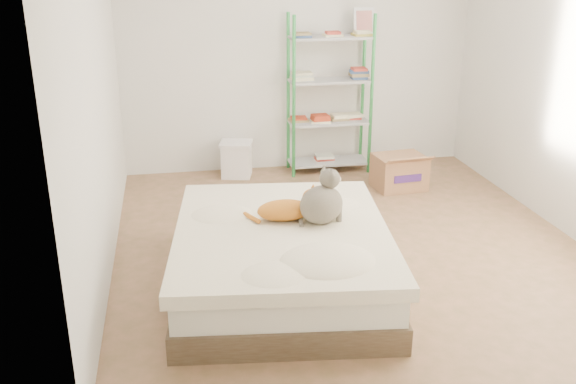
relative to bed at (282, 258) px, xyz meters
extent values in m
cube|color=#A97759|center=(0.67, 0.67, -0.24)|extent=(3.80, 4.20, 0.01)
cube|color=white|center=(0.67, 2.77, 1.06)|extent=(3.80, 0.01, 2.60)
cube|color=white|center=(0.67, -1.43, 1.06)|extent=(3.80, 0.01, 2.60)
cube|color=white|center=(-1.23, 0.67, 1.06)|extent=(0.01, 4.20, 2.60)
cube|color=white|center=(2.57, 0.67, 1.06)|extent=(0.01, 4.20, 2.60)
cube|color=brown|center=(0.00, 0.00, -0.15)|extent=(1.66, 1.97, 0.18)
cube|color=white|center=(0.00, 0.00, 0.04)|extent=(1.61, 1.91, 0.20)
cube|color=white|center=(0.00, 0.00, 0.19)|extent=(1.69, 2.01, 0.09)
cylinder|color=green|center=(0.55, 2.39, 0.61)|extent=(0.04, 0.04, 1.70)
cylinder|color=green|center=(0.55, 2.71, 0.61)|extent=(0.04, 0.04, 1.70)
cylinder|color=green|center=(1.39, 2.39, 0.61)|extent=(0.04, 0.04, 1.70)
cylinder|color=green|center=(1.39, 2.71, 0.61)|extent=(0.04, 0.04, 1.70)
cube|color=#AEAEAE|center=(0.97, 2.55, -0.14)|extent=(0.86, 0.34, 0.02)
cube|color=#AEAEAE|center=(0.97, 2.55, 0.31)|extent=(0.86, 0.34, 0.02)
cube|color=#AEAEAE|center=(0.97, 2.55, 0.76)|extent=(0.86, 0.34, 0.02)
cube|color=#AEAEAE|center=(0.97, 2.55, 1.21)|extent=(0.86, 0.34, 0.02)
cube|color=#B0361B|center=(0.97, 2.55, -0.08)|extent=(0.20, 0.16, 0.09)
cube|color=#B0361B|center=(0.67, 2.55, 0.37)|extent=(0.20, 0.16, 0.09)
cube|color=#B0361B|center=(0.87, 2.55, 0.37)|extent=(0.20, 0.16, 0.09)
cube|color=#B0361B|center=(1.07, 2.55, 0.37)|extent=(0.20, 0.16, 0.09)
cube|color=#B0361B|center=(1.27, 2.55, 0.37)|extent=(0.20, 0.16, 0.09)
cube|color=#B0361B|center=(0.67, 2.55, 0.82)|extent=(0.20, 0.16, 0.09)
cube|color=#B0361B|center=(1.27, 2.55, 0.82)|extent=(0.20, 0.16, 0.09)
cube|color=#B0361B|center=(0.67, 2.55, 1.27)|extent=(0.20, 0.16, 0.09)
cube|color=#B0361B|center=(0.97, 2.55, 1.27)|extent=(0.20, 0.16, 0.09)
cube|color=#B0361B|center=(1.27, 2.55, 1.27)|extent=(0.20, 0.16, 0.09)
cube|color=white|center=(1.34, 2.60, 1.37)|extent=(0.22, 0.09, 0.28)
cube|color=red|center=(1.34, 2.59, 1.37)|extent=(0.17, 0.06, 0.21)
cube|color=#A57E51|center=(1.55, 1.85, -0.06)|extent=(0.53, 0.44, 0.34)
cube|color=#402272|center=(1.53, 1.65, -0.07)|extent=(0.30, 0.04, 0.08)
cube|color=#A57E51|center=(1.55, 1.66, 0.11)|extent=(0.50, 0.20, 0.11)
cube|color=white|center=(-0.05, 2.52, -0.06)|extent=(0.36, 0.33, 0.35)
cube|color=white|center=(-0.05, 2.52, 0.13)|extent=(0.39, 0.36, 0.03)
camera|label=1|loc=(-0.71, -4.05, 2.03)|focal=40.00mm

